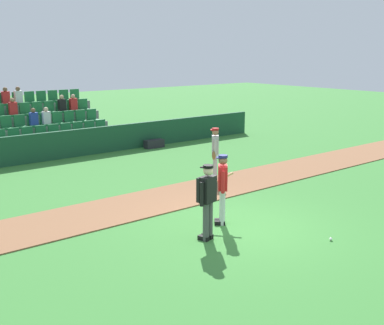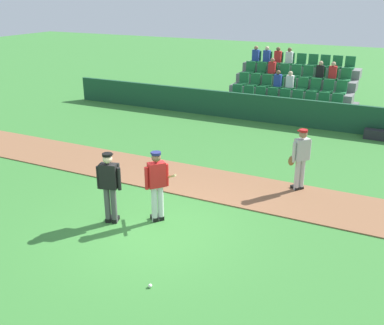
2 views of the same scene
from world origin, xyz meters
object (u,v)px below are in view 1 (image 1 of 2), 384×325
Objects in this scene: runner_grey_jersey at (215,152)px; batter_red_jersey at (222,186)px; baseball at (331,239)px; umpire_home_plate at (207,198)px; equipment_bag at (154,144)px.

batter_red_jersey is at bearing -128.54° from runner_grey_jersey.
batter_red_jersey is 2.82m from baseball.
batter_red_jersey and umpire_home_plate have the same top height.
batter_red_jersey is 10.03m from equipment_bag.
baseball is at bearing -104.09° from equipment_bag.
baseball is 0.08× the size of equipment_bag.
umpire_home_plate is 5.22m from runner_grey_jersey.
batter_red_jersey reaches higher than baseball.
umpire_home_plate is 1.00× the size of runner_grey_jersey.
runner_grey_jersey is 1.96× the size of equipment_bag.
equipment_bag is (1.50, 5.86, -0.78)m from runner_grey_jersey.
batter_red_jersey is 1.96× the size of equipment_bag.
umpire_home_plate is 1.96× the size of equipment_bag.
runner_grey_jersey is (3.56, 3.82, -0.04)m from umpire_home_plate.
equipment_bag is (5.05, 9.68, -0.82)m from umpire_home_plate.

